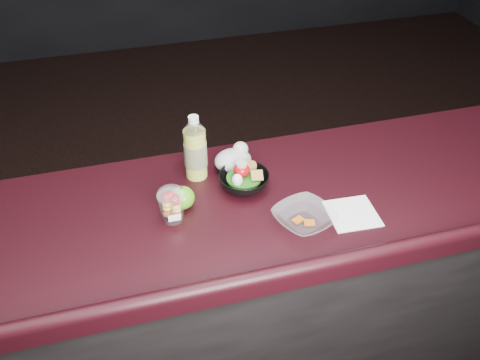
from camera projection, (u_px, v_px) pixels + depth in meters
name	position (u px, v px, depth m)	size (l,w,h in m)	color
counter	(250.00, 298.00, 2.14)	(4.06, 0.71, 1.02)	black
lemonade_bottle	(195.00, 152.00, 1.88)	(0.08, 0.08, 0.25)	gold
fruit_cup	(172.00, 204.00, 1.72)	(0.09, 0.09, 0.13)	white
green_apple	(182.00, 198.00, 1.78)	(0.08, 0.08, 0.09)	#318C10
plastic_bag	(234.00, 159.00, 1.95)	(0.14, 0.11, 0.10)	silver
snack_bowl	(243.00, 180.00, 1.87)	(0.19, 0.19, 0.10)	black
takeout_bowl	(304.00, 218.00, 1.73)	(0.24, 0.24, 0.05)	silver
paper_napkin	(352.00, 213.00, 1.78)	(0.16, 0.16, 0.00)	white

